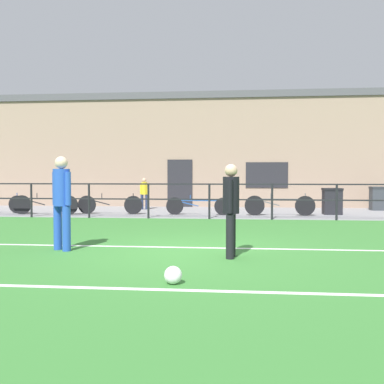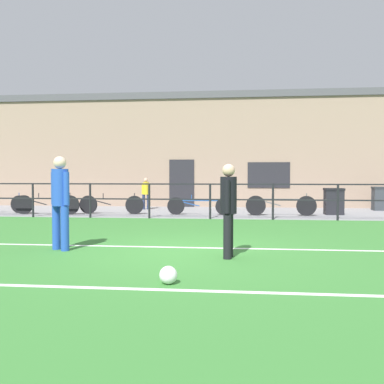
{
  "view_description": "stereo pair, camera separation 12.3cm",
  "coord_description": "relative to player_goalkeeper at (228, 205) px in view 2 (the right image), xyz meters",
  "views": [
    {
      "loc": [
        0.83,
        -7.99,
        1.42
      ],
      "look_at": [
        -0.32,
        3.56,
        0.97
      ],
      "focal_mm": 40.71,
      "sensor_mm": 36.0,
      "label": 1
    },
    {
      "loc": [
        0.95,
        -7.98,
        1.42
      ],
      "look_at": [
        -0.32,
        3.56,
        0.97
      ],
      "focal_mm": 40.71,
      "sensor_mm": 36.0,
      "label": 2
    }
  ],
  "objects": [
    {
      "name": "trash_bin_0",
      "position": [
        5.73,
        10.43,
        -0.42
      ],
      "size": [
        0.6,
        0.51,
        0.94
      ],
      "color": "#33383D",
      "rests_on": "pavement_strip"
    },
    {
      "name": "bicycle_parked_2",
      "position": [
        -6.65,
        7.34,
        -0.54
      ],
      "size": [
        2.4,
        0.04,
        0.77
      ],
      "color": "black",
      "rests_on": "pavement_strip"
    },
    {
      "name": "bicycle_parked_3",
      "position": [
        -1.21,
        7.72,
        -0.57
      ],
      "size": [
        2.32,
        0.04,
        0.72
      ],
      "color": "black",
      "rests_on": "pavement_strip"
    },
    {
      "name": "ground",
      "position": [
        -0.76,
        0.52,
        -0.93
      ],
      "size": [
        60.0,
        44.0,
        0.04
      ],
      "primitive_type": "cube",
      "color": "#387A33"
    },
    {
      "name": "trash_bin_1",
      "position": [
        3.5,
        8.37,
        -0.42
      ],
      "size": [
        0.66,
        0.56,
        0.94
      ],
      "color": "black",
      "rests_on": "pavement_strip"
    },
    {
      "name": "player_goalkeeper",
      "position": [
        0.0,
        0.0,
        0.0
      ],
      "size": [
        0.28,
        0.44,
        1.61
      ],
      "rotation": [
        0.0,
        0.0,
        1.46
      ],
      "color": "black",
      "rests_on": "ground"
    },
    {
      "name": "player_striker",
      "position": [
        -3.18,
        0.41,
        0.09
      ],
      "size": [
        0.43,
        0.31,
        1.78
      ],
      "rotation": [
        0.0,
        0.0,
        5.75
      ],
      "color": "blue",
      "rests_on": "ground"
    },
    {
      "name": "soccer_ball_match",
      "position": [
        -0.73,
        -1.9,
        -0.8
      ],
      "size": [
        0.24,
        0.24,
        0.24
      ],
      "primitive_type": "sphere",
      "color": "white",
      "rests_on": "ground"
    },
    {
      "name": "field_line_touchline",
      "position": [
        -0.76,
        0.96,
        -0.91
      ],
      "size": [
        36.0,
        0.11,
        0.0
      ],
      "primitive_type": "cube",
      "color": "white",
      "rests_on": "ground"
    },
    {
      "name": "clubhouse_facade",
      "position": [
        -0.76,
        12.72,
        1.63
      ],
      "size": [
        28.0,
        2.56,
        5.06
      ],
      "color": "gray",
      "rests_on": "ground"
    },
    {
      "name": "perimeter_fence",
      "position": [
        -0.76,
        6.52,
        -0.17
      ],
      "size": [
        36.07,
        0.07,
        1.15
      ],
      "color": "black",
      "rests_on": "ground"
    },
    {
      "name": "bicycle_parked_0",
      "position": [
        1.6,
        7.72,
        -0.54
      ],
      "size": [
        2.41,
        0.04,
        0.78
      ],
      "color": "black",
      "rests_on": "pavement_strip"
    },
    {
      "name": "pavement_strip",
      "position": [
        -0.76,
        9.02,
        -0.9
      ],
      "size": [
        48.0,
        5.0,
        0.02
      ],
      "primitive_type": "cube",
      "color": "gray",
      "rests_on": "ground"
    },
    {
      "name": "bicycle_parked_4",
      "position": [
        -4.41,
        7.72,
        -0.55
      ],
      "size": [
        2.36,
        0.04,
        0.75
      ],
      "color": "black",
      "rests_on": "pavement_strip"
    },
    {
      "name": "spectator_child",
      "position": [
        -3.62,
        9.93,
        -0.17
      ],
      "size": [
        0.35,
        0.22,
        1.28
      ],
      "rotation": [
        0.0,
        0.0,
        3.15
      ],
      "color": "#232D4C",
      "rests_on": "pavement_strip"
    },
    {
      "name": "field_line_hash",
      "position": [
        -0.76,
        -2.19,
        -0.91
      ],
      "size": [
        36.0,
        0.11,
        0.0
      ],
      "primitive_type": "cube",
      "color": "white",
      "rests_on": "ground"
    }
  ]
}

